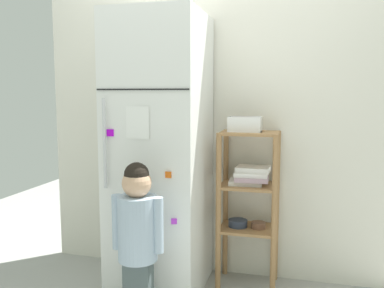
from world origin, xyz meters
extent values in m
cube|color=silver|center=(0.00, 0.36, 1.16)|extent=(2.56, 0.03, 2.32)
cube|color=white|center=(-0.30, 0.02, 0.91)|extent=(0.58, 0.62, 1.82)
cube|color=black|center=(-0.30, -0.29, 1.33)|extent=(0.57, 0.01, 0.01)
cylinder|color=silver|center=(-0.53, -0.32, 1.01)|extent=(0.02, 0.02, 0.54)
cube|color=white|center=(-0.33, -0.29, 1.14)|extent=(0.14, 0.01, 0.19)
cube|color=#AF34CE|center=(-0.11, -0.30, 0.56)|extent=(0.03, 0.02, 0.03)
cube|color=orange|center=(-0.14, -0.30, 0.84)|extent=(0.04, 0.01, 0.04)
cube|color=#AA0AD2|center=(-0.50, -0.30, 1.08)|extent=(0.04, 0.02, 0.04)
cylinder|color=#9EB2C6|center=(-0.27, -0.47, 0.57)|extent=(0.22, 0.22, 0.36)
sphere|color=#9EB2C6|center=(-0.27, -0.40, 0.74)|extent=(0.10, 0.10, 0.10)
sphere|color=tan|center=(-0.27, -0.47, 0.82)|extent=(0.16, 0.16, 0.16)
sphere|color=black|center=(-0.27, -0.47, 0.87)|extent=(0.14, 0.14, 0.14)
cylinder|color=#9EB2C6|center=(-0.39, -0.47, 0.59)|extent=(0.06, 0.06, 0.31)
cylinder|color=#9EB2C6|center=(-0.15, -0.47, 0.59)|extent=(0.06, 0.06, 0.31)
cylinder|color=#9E7247|center=(0.09, 0.05, 0.53)|extent=(0.04, 0.04, 1.06)
cylinder|color=#9E7247|center=(0.45, 0.05, 0.53)|extent=(0.04, 0.04, 1.06)
cylinder|color=#9E7247|center=(0.09, 0.31, 0.53)|extent=(0.04, 0.04, 1.06)
cylinder|color=#9E7247|center=(0.45, 0.31, 0.53)|extent=(0.04, 0.04, 1.06)
cube|color=#9E7247|center=(0.27, 0.18, 1.05)|extent=(0.38, 0.28, 0.02)
cube|color=#9E7247|center=(0.27, 0.18, 0.70)|extent=(0.38, 0.28, 0.02)
cube|color=#9E7247|center=(0.27, 0.18, 0.40)|extent=(0.38, 0.28, 0.02)
cube|color=white|center=(0.25, 0.18, 0.72)|extent=(0.23, 0.18, 0.03)
cube|color=#B293A3|center=(0.29, 0.16, 0.75)|extent=(0.22, 0.17, 0.03)
cube|color=white|center=(0.29, 0.17, 0.78)|extent=(0.22, 0.18, 0.03)
cube|color=white|center=(0.30, 0.19, 0.81)|extent=(0.22, 0.18, 0.03)
cylinder|color=#2D384C|center=(0.20, 0.18, 0.43)|extent=(0.13, 0.13, 0.05)
cylinder|color=brown|center=(0.34, 0.18, 0.43)|extent=(0.10, 0.10, 0.04)
cube|color=white|center=(0.24, 0.18, 1.06)|extent=(0.22, 0.14, 0.01)
cube|color=white|center=(0.24, 0.11, 1.11)|extent=(0.22, 0.01, 0.10)
cube|color=white|center=(0.24, 0.25, 1.11)|extent=(0.22, 0.01, 0.10)
cube|color=white|center=(0.14, 0.18, 1.11)|extent=(0.01, 0.14, 0.10)
cube|color=white|center=(0.34, 0.18, 1.11)|extent=(0.01, 0.14, 0.10)
sphere|color=#B23A0D|center=(0.21, 0.16, 1.10)|extent=(0.07, 0.07, 0.07)
sphere|color=maroon|center=(0.23, 0.20, 1.10)|extent=(0.06, 0.06, 0.06)
camera|label=1|loc=(0.59, -2.51, 1.30)|focal=38.29mm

